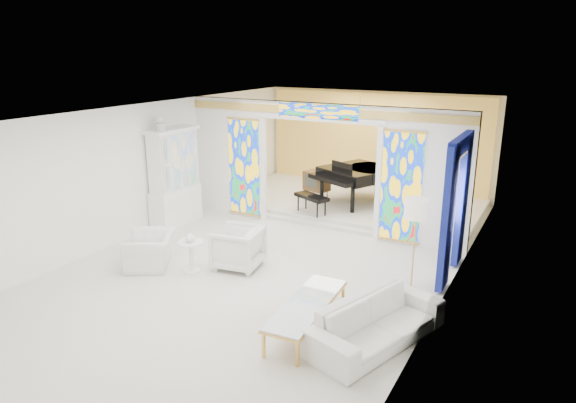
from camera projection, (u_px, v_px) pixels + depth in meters
The scene contains 23 objects.
floor at pixel (277, 255), 10.81m from camera, with size 12.00×12.00×0.00m, color beige.
ceiling at pixel (276, 112), 9.95m from camera, with size 7.00×12.00×0.02m, color white.
wall_back at pixel (376, 142), 15.43m from camera, with size 7.00×0.02×3.00m, color white.
wall_left at pixel (147, 168), 11.99m from camera, with size 0.02×12.00×3.00m, color white.
wall_right at pixel (454, 212), 8.77m from camera, with size 0.02×12.00×3.00m, color white.
partition_wall at pixel (319, 161), 12.01m from camera, with size 7.00×0.22×3.00m.
stained_glass_left at pixel (244, 168), 12.96m from camera, with size 0.90×0.04×2.40m, color gold.
stained_glass_right at pixel (401, 187), 11.09m from camera, with size 0.90×0.04×2.40m, color gold.
stained_glass_transom at pixel (318, 111), 11.59m from camera, with size 2.00×0.04×0.34m, color gold.
alcove_platform at pixel (351, 202), 14.23m from camera, with size 6.80×3.80×0.18m, color beige.
gold_curtain_back at pixel (375, 142), 15.32m from camera, with size 6.70×0.10×2.90m, color gold.
chandelier at pixel (360, 114), 13.35m from camera, with size 0.48×0.48×0.30m, color gold.
blue_drapes at pixel (456, 197), 9.38m from camera, with size 0.14×1.85×2.65m.
china_cabinet at pixel (174, 178), 12.46m from camera, with size 0.56×1.46×2.72m.
armchair_left at pixel (150, 250), 10.19m from camera, with size 1.02×0.90×0.67m, color white.
armchair_right at pixel (238, 248), 10.12m from camera, with size 0.88×0.91×0.83m, color white.
sofa at pixel (377, 322), 7.51m from camera, with size 2.28×0.89×0.67m, color white.
side_table at pixel (191, 252), 9.92m from camera, with size 0.66×0.66×0.62m.
vase at pixel (190, 237), 9.83m from camera, with size 0.19×0.19×0.20m, color silver.
coffee_table at pixel (307, 305), 7.83m from camera, with size 0.76×2.07×0.45m.
floor_lamp at pixel (416, 213), 8.77m from camera, with size 0.55×0.55×1.73m.
grand_piano at pixel (364, 174), 13.66m from camera, with size 2.63×3.07×1.19m.
tv_console at pixel (317, 181), 14.16m from camera, with size 0.75×0.60×0.77m.
Camera 1 is at (5.02, -8.69, 4.17)m, focal length 32.00 mm.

